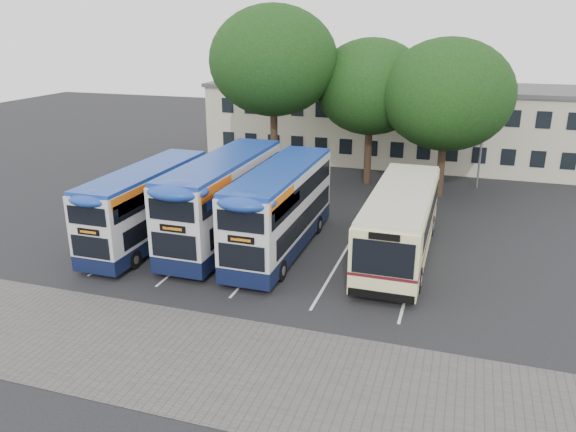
# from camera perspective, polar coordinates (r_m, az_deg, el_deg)

# --- Properties ---
(ground) EXTENTS (120.00, 120.00, 0.00)m
(ground) POSITION_cam_1_polar(r_m,az_deg,el_deg) (23.13, 3.22, -9.10)
(ground) COLOR black
(ground) RESTS_ON ground
(paving_strip) EXTENTS (40.00, 6.00, 0.01)m
(paving_strip) POSITION_cam_1_polar(r_m,az_deg,el_deg) (19.65, -6.52, -14.74)
(paving_strip) COLOR #595654
(paving_strip) RESTS_ON ground
(bay_lines) EXTENTS (14.12, 11.00, 0.01)m
(bay_lines) POSITION_cam_1_polar(r_m,az_deg,el_deg) (28.45, -1.51, -3.49)
(bay_lines) COLOR silver
(bay_lines) RESTS_ON ground
(depot_building) EXTENTS (32.40, 8.40, 6.20)m
(depot_building) POSITION_cam_1_polar(r_m,az_deg,el_deg) (47.67, 11.75, 9.27)
(depot_building) COLOR beige
(depot_building) RESTS_ON ground
(lamp_post) EXTENTS (0.25, 1.05, 9.06)m
(lamp_post) POSITION_cam_1_polar(r_m,az_deg,el_deg) (40.18, 19.36, 9.65)
(lamp_post) COLOR gray
(lamp_post) RESTS_ON ground
(tree_left) EXTENTS (8.49, 8.49, 12.16)m
(tree_left) POSITION_cam_1_polar(r_m,az_deg,el_deg) (38.30, -1.49, 15.48)
(tree_left) COLOR black
(tree_left) RESTS_ON ground
(tree_mid) EXTENTS (7.62, 7.62, 10.04)m
(tree_mid) POSITION_cam_1_polar(r_m,az_deg,el_deg) (39.48, 8.43, 12.84)
(tree_mid) COLOR black
(tree_mid) RESTS_ON ground
(tree_right) EXTENTS (8.26, 8.26, 10.16)m
(tree_right) POSITION_cam_1_polar(r_m,az_deg,el_deg) (37.38, 15.89, 11.77)
(tree_right) COLOR black
(tree_right) RESTS_ON ground
(bus_dd_left) EXTENTS (2.32, 9.56, 3.98)m
(bus_dd_left) POSITION_cam_1_polar(r_m,az_deg,el_deg) (29.60, -14.07, 1.34)
(bus_dd_left) COLOR #0E1635
(bus_dd_left) RESTS_ON ground
(bus_dd_mid) EXTENTS (2.59, 10.69, 4.46)m
(bus_dd_mid) POSITION_cam_1_polar(r_m,az_deg,el_deg) (29.02, -6.49, 1.99)
(bus_dd_mid) COLOR #0E1635
(bus_dd_mid) RESTS_ON ground
(bus_dd_right) EXTENTS (2.50, 10.31, 4.29)m
(bus_dd_right) POSITION_cam_1_polar(r_m,az_deg,el_deg) (27.68, -0.69, 1.07)
(bus_dd_right) COLOR #0E1635
(bus_dd_right) RESTS_ON ground
(bus_single) EXTENTS (2.86, 11.25, 3.36)m
(bus_single) POSITION_cam_1_polar(r_m,az_deg,el_deg) (27.78, 11.39, -0.25)
(bus_single) COLOR #F6F2A4
(bus_single) RESTS_ON ground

